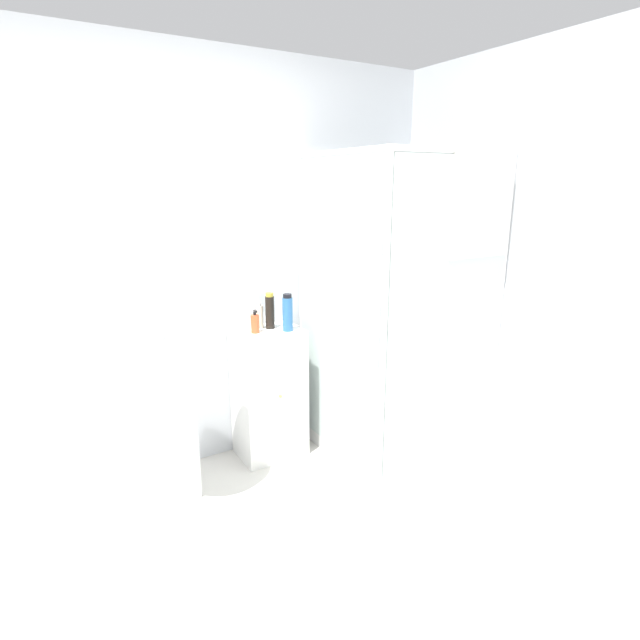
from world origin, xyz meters
TOP-DOWN VIEW (x-y plane):
  - wall_back at (0.00, 1.70)m, footprint 6.40×0.06m
  - wall_right at (1.70, 0.00)m, footprint 0.06×6.40m
  - shower_enclosure at (1.15, 1.12)m, footprint 0.93×0.96m
  - vanity_cabinet at (0.43, 1.51)m, footprint 0.42×0.34m
  - sink at (-0.19, 1.31)m, footprint 0.50×0.50m
  - soap_dispenser at (0.34, 1.49)m, footprint 0.05×0.05m
  - shampoo_bottle_tall_black at (0.46, 1.53)m, footprint 0.06×0.06m
  - shampoo_bottle_blue at (0.53, 1.43)m, footprint 0.06×0.06m
  - lotion_bottle_white at (0.40, 1.57)m, footprint 0.05×0.05m

SIDE VIEW (x-z plane):
  - vanity_cabinet at x=0.43m, z-range 0.00..0.86m
  - shower_enclosure at x=1.15m, z-range -0.44..1.49m
  - sink at x=-0.19m, z-range 0.15..1.15m
  - soap_dispenser at x=0.34m, z-range 0.84..0.99m
  - lotion_bottle_white at x=0.40m, z-range 0.84..1.02m
  - shampoo_bottle_tall_black at x=0.46m, z-range 0.85..1.09m
  - shampoo_bottle_blue at x=0.53m, z-range 0.85..1.09m
  - wall_back at x=0.00m, z-range 0.00..2.50m
  - wall_right at x=1.70m, z-range 0.00..2.50m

